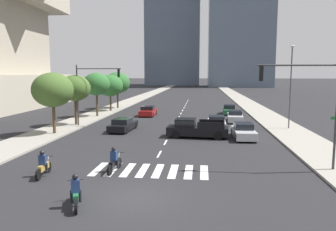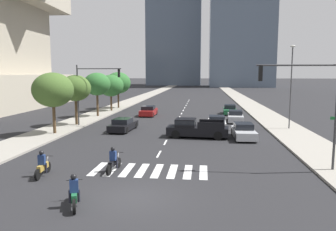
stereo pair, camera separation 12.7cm
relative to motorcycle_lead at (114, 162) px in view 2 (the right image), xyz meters
name	(u,v)px [view 2 (the right image)]	position (x,y,z in m)	size (l,w,h in m)	color
ground_plane	(135,197)	(2.06, -3.85, -0.58)	(800.00, 800.00, 0.00)	#232326
sidewalk_east	(267,116)	(13.57, 26.15, -0.51)	(4.00, 260.00, 0.15)	gray
sidewalk_west	(99,114)	(-9.45, 26.15, -0.51)	(4.00, 260.00, 0.15)	gray
crosswalk_near	(150,170)	(2.06, 0.38, -0.58)	(6.75, 2.81, 0.01)	silver
lane_divider_center	(182,113)	(2.06, 28.38, -0.58)	(0.14, 50.00, 0.01)	silver
motorcycle_lead	(114,162)	(0.00, 0.00, 0.00)	(0.70, 2.15, 1.49)	black
motorcycle_trailing	(74,194)	(-0.27, -5.18, 0.00)	(1.00, 1.96, 1.49)	black
motorcycle_third	(43,166)	(-3.68, -1.29, 0.00)	(0.70, 2.07, 1.49)	black
pickup_truck	(195,128)	(4.41, 10.85, 0.23)	(5.55, 2.36, 1.67)	black
sedan_silver_0	(235,117)	(8.96, 20.93, 0.04)	(2.02, 4.63, 1.34)	#B7BABF
sedan_white_1	(217,123)	(6.57, 15.76, 0.03)	(1.94, 4.39, 1.33)	silver
sedan_silver_2	(244,131)	(8.71, 10.84, 0.03)	(1.88, 4.46, 1.33)	#B7BABF
sedan_red_3	(149,111)	(-2.23, 25.37, 0.04)	(1.94, 4.36, 1.35)	maroon
sedan_green_4	(230,110)	(8.89, 28.41, 0.02)	(1.99, 4.55, 1.32)	#1E6038
sedan_black_5	(123,125)	(-2.78, 13.53, 0.01)	(2.13, 4.83, 1.27)	black
traffic_signal_near	(308,94)	(11.05, 1.27, 3.94)	(4.83, 0.28, 6.39)	#333335
traffic_signal_far	(93,84)	(-6.53, 15.68, 3.99)	(5.11, 0.28, 6.44)	#333335
street_lamp_east	(291,81)	(13.87, 15.91, 4.33)	(0.50, 0.24, 8.32)	#3F3F42
street_tree_nearest	(53,90)	(-8.65, 10.73, 3.60)	(3.75, 3.75, 5.63)	#4C3823
street_tree_second	(75,88)	(-8.65, 16.07, 3.52)	(3.33, 3.33, 5.39)	#4C3823
street_tree_third	(97,84)	(-8.65, 23.33, 3.73)	(3.48, 3.48, 5.66)	#4C3823
street_tree_fourth	(111,86)	(-8.65, 29.76, 3.31)	(3.80, 3.80, 5.37)	#4C3823
street_tree_fifth	(118,83)	(-8.65, 33.91, 3.61)	(4.08, 4.08, 5.78)	#4C3823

